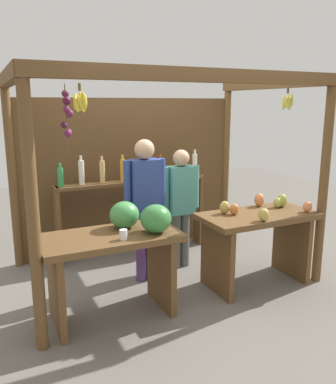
{
  "coord_description": "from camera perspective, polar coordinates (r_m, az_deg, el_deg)",
  "views": [
    {
      "loc": [
        -1.83,
        -4.04,
        1.97
      ],
      "look_at": [
        0.0,
        -0.19,
        1.02
      ],
      "focal_mm": 37.27,
      "sensor_mm": 36.0,
      "label": 1
    }
  ],
  "objects": [
    {
      "name": "vendor_man",
      "position": [
        4.37,
        -3.31,
        -0.85
      ],
      "size": [
        0.48,
        0.22,
        1.6
      ],
      "rotation": [
        0.0,
        0.0,
        -0.02
      ],
      "color": "#563670",
      "rests_on": "ground"
    },
    {
      "name": "fruit_counter_left",
      "position": [
        3.73,
        -6.92,
        -7.77
      ],
      "size": [
        1.27,
        0.64,
        1.07
      ],
      "color": "brown",
      "rests_on": "ground"
    },
    {
      "name": "ground_plane",
      "position": [
        4.85,
        -0.98,
        -11.4
      ],
      "size": [
        12.0,
        12.0,
        0.0
      ],
      "primitive_type": "plane",
      "color": "slate",
      "rests_on": "ground"
    },
    {
      "name": "vendor_woman",
      "position": [
        4.76,
        1.84,
        -1.01
      ],
      "size": [
        0.48,
        0.2,
        1.45
      ],
      "rotation": [
        0.0,
        0.0,
        -0.07
      ],
      "color": "#565B53",
      "rests_on": "ground"
    },
    {
      "name": "bottle_shelf_unit",
      "position": [
        5.2,
        -4.99,
        -0.29
      ],
      "size": [
        2.01,
        0.22,
        1.36
      ],
      "color": "brown",
      "rests_on": "ground"
    },
    {
      "name": "market_stall",
      "position": [
        4.88,
        -3.21,
        4.96
      ],
      "size": [
        3.13,
        2.01,
        2.27
      ],
      "color": "brown",
      "rests_on": "ground"
    },
    {
      "name": "fruit_counter_right",
      "position": [
        4.48,
        12.69,
        -5.58
      ],
      "size": [
        1.27,
        0.65,
        0.96
      ],
      "color": "brown",
      "rests_on": "ground"
    }
  ]
}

